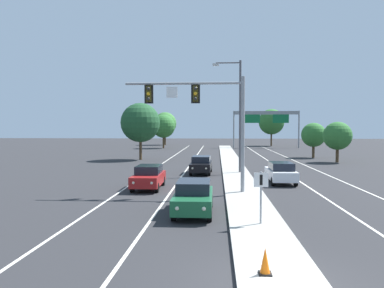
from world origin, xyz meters
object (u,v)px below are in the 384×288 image
Objects in this scene: median_sign_post at (261,190)px; car_receding_white at (281,172)px; tree_far_left_b at (165,124)px; car_oncoming_green at (194,197)px; street_lamp_median at (238,109)px; car_oncoming_black at (201,165)px; traffic_cone_median_nose at (265,261)px; highway_sign_gantry at (266,117)px; tree_far_right_a at (338,136)px; tree_far_left_a at (163,126)px; tree_far_left_c at (140,123)px; overhead_signal_mast at (204,109)px; tree_far_right_b at (271,122)px; car_oncoming_red at (149,177)px; tree_far_right_c at (314,135)px.

car_receding_white is at bearing 76.94° from median_sign_post.
tree_far_left_b reaches higher than median_sign_post.
car_oncoming_green and car_receding_white have the same top height.
car_oncoming_green is at bearing -100.63° from street_lamp_median.
car_oncoming_black is at bearing -177.80° from street_lamp_median.
traffic_cone_median_nose is 67.24m from highway_sign_gantry.
street_lamp_median is 8.01m from car_receding_white.
tree_far_right_a is 38.04m from tree_far_left_a.
median_sign_post is 61.64m from highway_sign_gantry.
tree_far_right_a reaches higher than car_oncoming_green.
car_oncoming_black is at bearing -104.82° from highway_sign_gantry.
tree_far_left_c is (-11.15, 37.63, 4.27)m from traffic_cone_median_nose.
car_receding_white is 0.34× the size of highway_sign_gantry.
street_lamp_median is at bearing -75.54° from tree_far_left_b.
car_oncoming_green and car_oncoming_black have the same top height.
overhead_signal_mast is 0.91× the size of tree_far_right_b.
tree_far_left_a reaches higher than car_receding_white.
tree_far_right_a is 24.30m from tree_far_left_c.
car_oncoming_green is 59.87m from highway_sign_gantry.
car_oncoming_black is at bearing -142.93° from tree_far_right_a.
highway_sign_gantry is (14.57, 51.39, 5.34)m from car_oncoming_red.
tree_far_left_a is at bearing 101.99° from median_sign_post.
tree_far_left_a is (-11.95, 64.20, 3.89)m from traffic_cone_median_nose.
tree_far_right_b is (24.41, -3.38, 0.34)m from tree_far_left_b.
traffic_cone_median_nose is (2.46, -7.85, -0.31)m from car_oncoming_green.
car_oncoming_green is 0.93× the size of tree_far_right_c.
overhead_signal_mast is 54.15m from highway_sign_gantry.
traffic_cone_median_nose is 0.15× the size of tree_far_right_c.
median_sign_post is at bearing -90.02° from street_lamp_median.
car_receding_white is at bearing 60.22° from car_oncoming_green.
tree_far_right_a is at bearing -58.20° from tree_far_left_b.
car_oncoming_red is 0.99× the size of car_oncoming_black.
highway_sign_gantry is at bearing -104.84° from tree_far_right_b.
tree_far_right_c reaches higher than car_oncoming_red.
car_oncoming_red is 32.74m from tree_far_right_c.
street_lamp_median is 0.75× the size of highway_sign_gantry.
highway_sign_gantry is 2.74× the size of tree_far_right_a.
overhead_signal_mast is at bearing -86.53° from car_oncoming_black.
highway_sign_gantry is 20.73m from tree_far_left_a.
tree_far_right_c is (11.41, 36.85, 1.55)m from median_sign_post.
median_sign_post is at bearing -98.46° from tree_far_right_b.
tree_far_right_b is at bearing 75.18° from car_oncoming_black.
car_oncoming_black is 0.58× the size of tree_far_left_b.
car_oncoming_red is 28.00m from tree_far_right_a.
street_lamp_median is at bearing 2.20° from car_oncoming_black.
highway_sign_gantry is (10.71, 53.07, 0.82)m from overhead_signal_mast.
tree_far_right_b reaches higher than car_oncoming_black.
car_oncoming_black is (-3.26, -0.13, -4.97)m from street_lamp_median.
car_oncoming_green is 31.27m from tree_far_left_c.
tree_far_left_a reaches higher than tree_far_right_a.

